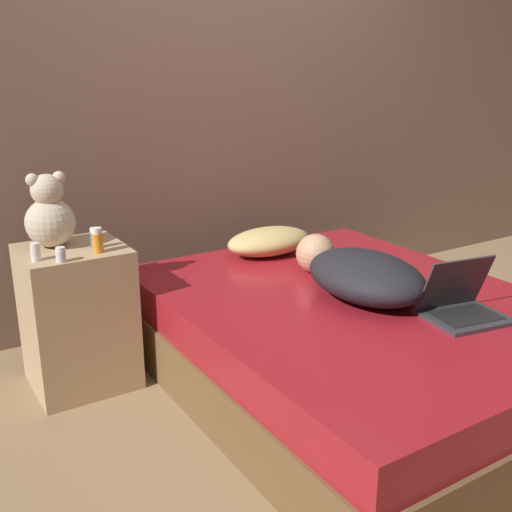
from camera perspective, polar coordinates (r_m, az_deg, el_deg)
name	(u,v)px	position (r m, az deg, el deg)	size (l,w,h in m)	color
ground_plane	(350,383)	(2.80, 8.93, -11.89)	(12.00, 12.00, 0.00)	#937551
wall_back	(216,80)	(3.45, -3.87, 16.39)	(8.00, 0.06, 2.60)	#846656
bed	(352,341)	(2.70, 9.13, -8.03)	(1.47, 1.87, 0.42)	brown
nightstand	(78,317)	(2.75, -16.59, -5.59)	(0.43, 0.41, 0.63)	tan
pillow	(269,241)	(3.15, 1.26, 1.42)	(0.48, 0.28, 0.14)	tan
person_lying	(359,273)	(2.62, 9.81, -1.60)	(0.45, 0.78, 0.19)	black
laptop	(462,304)	(2.49, 19.01, -4.37)	(0.34, 0.29, 0.24)	#333338
teddy_bear	(50,215)	(2.66, -19.07, 3.73)	(0.21, 0.21, 0.32)	beige
bottle_clear	(61,255)	(2.46, -18.10, 0.11)	(0.04, 0.04, 0.06)	silver
bottle_white	(35,252)	(2.51, -20.27, 0.34)	(0.04, 0.04, 0.07)	white
bottle_orange	(97,240)	(2.54, -14.86, 1.44)	(0.04, 0.04, 0.10)	orange
bottle_blue	(94,238)	(2.61, -15.13, 1.64)	(0.04, 0.04, 0.09)	#3866B2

